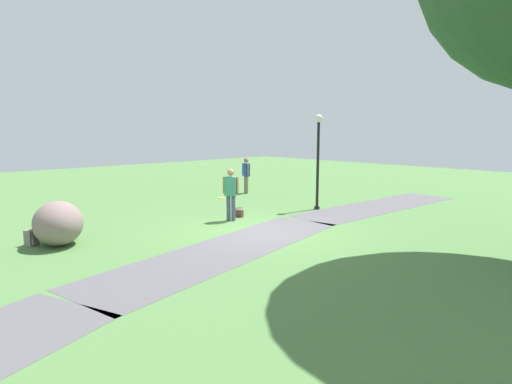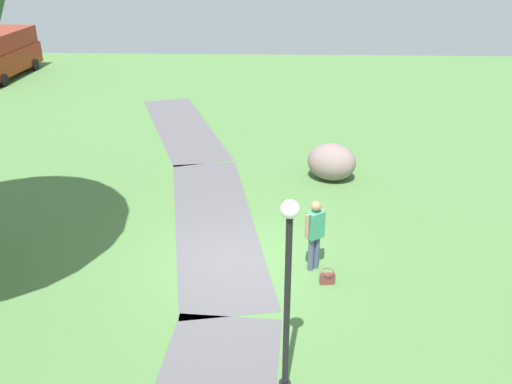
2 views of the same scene
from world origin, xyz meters
TOP-DOWN VIEW (x-y plane):
  - ground_plane at (0.00, 0.00)m, footprint 48.00×48.00m
  - footpath_segment_mid at (1.92, 0.76)m, footprint 8.23×3.47m
  - footpath_segment_far at (9.62, 2.84)m, footprint 8.21×4.56m
  - lamp_post at (-3.81, -1.02)m, footprint 0.28×0.28m
  - lawn_boulder at (4.76, -2.50)m, footprint 1.61×1.78m
  - woman_with_handbag at (-0.24, -1.68)m, footprint 0.41×0.43m
  - handbag_on_grass at (-0.81, -1.95)m, footprint 0.30×0.33m
  - backpack_by_boulder at (5.28, -2.95)m, footprint 0.34×0.34m

SIDE VIEW (x-z plane):
  - ground_plane at x=0.00m, z-range 0.00..0.00m
  - footpath_segment_mid at x=1.92m, z-range 0.00..0.01m
  - footpath_segment_far at x=9.62m, z-range 0.00..0.01m
  - handbag_on_grass at x=-0.81m, z-range -0.01..0.29m
  - backpack_by_boulder at x=5.28m, z-range -0.01..0.39m
  - lawn_boulder at x=4.76m, z-range 0.00..1.12m
  - woman_with_handbag at x=-0.24m, z-range 0.13..1.80m
  - lamp_post at x=-3.81m, z-range 0.41..3.84m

